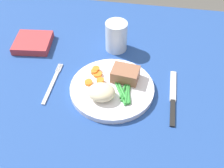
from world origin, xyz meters
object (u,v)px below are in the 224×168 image
(napkin, at_px, (33,43))
(knife, at_px, (173,98))
(fork, at_px, (53,83))
(meat_portion, at_px, (125,74))
(water_glass, at_px, (116,38))
(dinner_plate, at_px, (112,88))

(napkin, bearing_deg, knife, -19.20)
(fork, relative_size, napkin, 1.42)
(meat_portion, xyz_separation_m, knife, (0.14, -0.04, -0.03))
(meat_portion, xyz_separation_m, water_glass, (-0.05, 0.15, 0.01))
(fork, height_order, water_glass, water_glass)
(meat_portion, distance_m, knife, 0.15)
(water_glass, bearing_deg, meat_portion, -71.79)
(knife, bearing_deg, dinner_plate, -177.17)
(meat_portion, bearing_deg, dinner_plate, -130.60)
(napkin, bearing_deg, fork, -53.59)
(meat_portion, height_order, napkin, meat_portion)
(dinner_plate, distance_m, napkin, 0.34)
(dinner_plate, distance_m, meat_portion, 0.06)
(knife, distance_m, napkin, 0.49)
(dinner_plate, bearing_deg, knife, -0.95)
(water_glass, bearing_deg, knife, -45.62)
(knife, height_order, napkin, napkin)
(napkin, bearing_deg, dinner_plate, -28.41)
(meat_portion, distance_m, fork, 0.21)
(meat_portion, relative_size, knife, 0.37)
(water_glass, relative_size, napkin, 0.84)
(fork, distance_m, napkin, 0.20)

